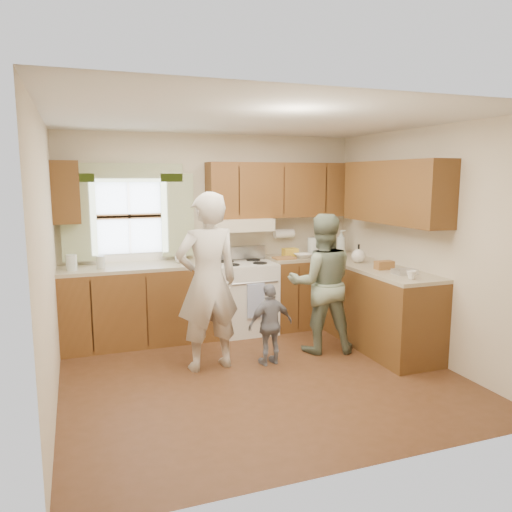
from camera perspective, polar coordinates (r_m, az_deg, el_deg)
name	(u,v)px	position (r m, az deg, el deg)	size (l,w,h in m)	color
room	(260,252)	(4.81, 0.51, 0.40)	(3.80, 3.80, 3.80)	#4A2C17
kitchen_fixtures	(277,271)	(6.09, 2.37, -1.69)	(3.80, 2.25, 2.15)	#48290F
stove	(243,296)	(6.39, -1.48, -4.59)	(0.76, 0.67, 1.07)	silver
woman_left	(208,282)	(5.10, -5.56, -2.97)	(0.67, 0.44, 1.83)	beige
woman_right	(321,283)	(5.66, 7.48, -3.13)	(0.76, 0.59, 1.57)	#25412C
child	(270,324)	(5.30, 1.66, -7.82)	(0.51, 0.21, 0.87)	gray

